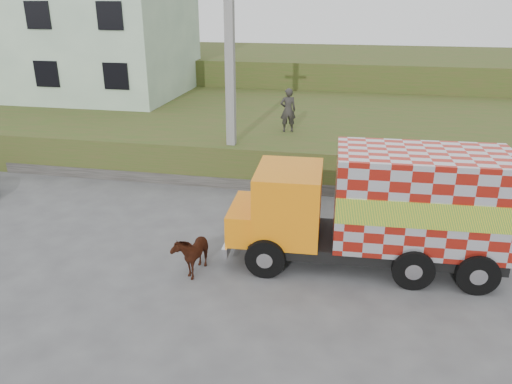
% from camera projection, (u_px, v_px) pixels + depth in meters
% --- Properties ---
extents(ground, '(120.00, 120.00, 0.00)m').
position_uv_depth(ground, '(227.00, 240.00, 14.27)').
color(ground, '#474749').
rests_on(ground, ground).
extents(embankment, '(40.00, 12.00, 1.50)m').
position_uv_depth(embankment, '(281.00, 129.00, 23.10)').
color(embankment, '#35521B').
rests_on(embankment, ground).
extents(embankment_far, '(40.00, 12.00, 3.00)m').
position_uv_depth(embankment_far, '(308.00, 75.00, 33.76)').
color(embankment_far, '#35521B').
rests_on(embankment_far, ground).
extents(retaining_strip, '(16.00, 0.50, 0.40)m').
position_uv_depth(retaining_strip, '(203.00, 180.00, 18.39)').
color(retaining_strip, '#595651').
rests_on(retaining_strip, ground).
extents(building, '(10.00, 8.00, 6.00)m').
position_uv_depth(building, '(87.00, 36.00, 26.49)').
color(building, silver).
rests_on(building, embankment).
extents(utility_pole, '(1.20, 0.30, 8.00)m').
position_uv_depth(utility_pole, '(230.00, 72.00, 17.14)').
color(utility_pole, gray).
rests_on(utility_pole, ground).
extents(cargo_truck, '(7.00, 2.68, 3.08)m').
position_uv_depth(cargo_truck, '(381.00, 208.00, 12.48)').
color(cargo_truck, black).
rests_on(cargo_truck, ground).
extents(cow, '(0.72, 1.35, 1.09)m').
position_uv_depth(cow, '(192.00, 251.00, 12.51)').
color(cow, black).
rests_on(cow, ground).
extents(pedestrian, '(0.72, 0.58, 1.71)m').
position_uv_depth(pedestrian, '(288.00, 110.00, 19.45)').
color(pedestrian, '#2C2A27').
rests_on(pedestrian, embankment).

